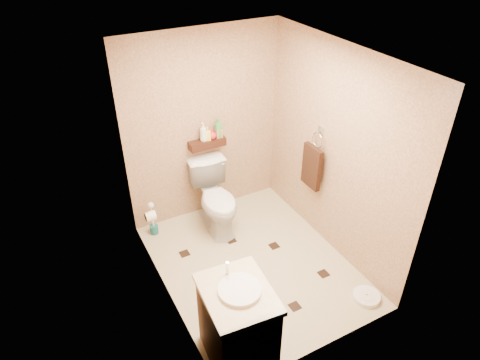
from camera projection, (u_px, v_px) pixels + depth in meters
ground at (253, 264)px, 4.92m from camera, size 2.50×2.50×0.00m
wall_back at (204, 128)px, 5.18m from camera, size 2.00×0.04×2.40m
wall_front at (334, 253)px, 3.34m from camera, size 2.00×0.04×2.40m
wall_left at (159, 205)px, 3.87m from camera, size 0.04×2.50×2.40m
wall_right at (335, 153)px, 4.65m from camera, size 0.04×2.50×2.40m
ceiling at (258, 57)px, 3.60m from camera, size 2.00×2.50×0.02m
wall_shelf at (207, 143)px, 5.22m from camera, size 0.46×0.14×0.10m
floor_accents at (256, 267)px, 4.88m from camera, size 1.36×1.38×0.01m
toilet at (216, 199)px, 5.28m from camera, size 0.54×0.87×0.85m
vanity at (238, 324)px, 3.70m from camera, size 0.62×0.73×0.96m
bathroom_scale at (366, 297)px, 4.48m from camera, size 0.35×0.35×0.06m
toilet_brush at (153, 223)px, 5.29m from camera, size 0.11×0.11×0.47m
towel_ring at (312, 165)px, 4.94m from camera, size 0.12×0.30×0.76m
toilet_paper at (150, 216)px, 4.70m from camera, size 0.12×0.11×0.12m
bottle_a at (203, 132)px, 5.12m from camera, size 0.10×0.10×0.23m
bottle_b at (208, 134)px, 5.16m from camera, size 0.10×0.10×0.17m
bottle_c at (212, 134)px, 5.19m from camera, size 0.14×0.14×0.13m
bottle_d at (218, 128)px, 5.19m from camera, size 0.12×0.12×0.25m
bottle_e at (219, 131)px, 5.21m from camera, size 0.09×0.08×0.18m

